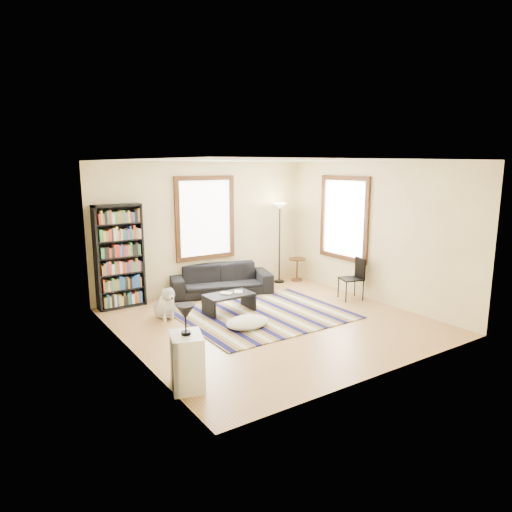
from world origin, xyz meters
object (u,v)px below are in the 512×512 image
bookshelf (119,257)px  floor_cushion (247,322)px  floor_lamp (280,243)px  white_cabinet (187,361)px  dog (164,302)px  sofa (221,280)px  side_table (297,269)px  folding_chair (351,279)px  coffee_table (229,303)px

bookshelf → floor_cushion: bearing=-59.1°
bookshelf → floor_lamp: 3.70m
white_cabinet → dog: (0.79, 2.63, -0.05)m
bookshelf → floor_lamp: bookshelf is taller
floor_cushion → white_cabinet: bearing=-141.9°
sofa → side_table: bearing=16.5°
bookshelf → floor_lamp: bearing=-2.6°
floor_cushion → floor_lamp: size_ratio=0.41×
bookshelf → folding_chair: bookshelf is taller
bookshelf → side_table: 4.21m
white_cabinet → sofa: bearing=72.9°
sofa → white_cabinet: bearing=-108.0°
folding_chair → bookshelf: bearing=170.9°
floor_lamp → coffee_table: bearing=-148.6°
white_cabinet → coffee_table: bearing=67.5°
sofa → coffee_table: bearing=-95.6°
white_cabinet → floor_lamp: bearing=59.2°
floor_lamp → dog: floor_lamp is taller
bookshelf → coffee_table: bearing=-43.4°
floor_lamp → side_table: (0.44, -0.12, -0.66)m
floor_cushion → side_table: 3.43m
sofa → folding_chair: size_ratio=2.49×
floor_cushion → folding_chair: bearing=5.0°
white_cabinet → dog: bearing=91.1°
bookshelf → side_table: (4.14, -0.29, -0.73)m
sofa → white_cabinet: size_ratio=3.05×
floor_cushion → white_cabinet: size_ratio=1.10×
side_table → white_cabinet: size_ratio=0.77×
bookshelf → floor_lamp: size_ratio=1.08×
floor_lamp → sofa: bearing=-176.5°
floor_cushion → folding_chair: 2.71m
coffee_table → floor_lamp: 2.61m
coffee_table → dog: size_ratio=1.51×
white_cabinet → floor_cushion: bearing=56.0°
floor_cushion → white_cabinet: 2.26m
floor_lamp → dog: 3.46m
coffee_table → side_table: (2.58, 1.19, 0.09)m
floor_lamp → dog: (-3.27, -0.94, -0.63)m
coffee_table → floor_lamp: bearing=31.4°
coffee_table → white_cabinet: size_ratio=1.29×
coffee_table → side_table: side_table is taller
bookshelf → folding_chair: 4.64m
sofa → dog: bearing=-135.9°
white_cabinet → side_table: bearing=55.3°
folding_chair → floor_cushion: bearing=-156.8°
bookshelf → dog: bookshelf is taller
floor_lamp → white_cabinet: (-4.06, -3.57, -0.58)m
side_table → folding_chair: (-0.05, -1.82, 0.16)m
side_table → dog: size_ratio=0.90×
coffee_table → folding_chair: (2.53, -0.63, 0.25)m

